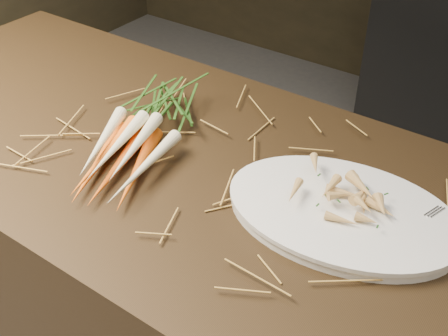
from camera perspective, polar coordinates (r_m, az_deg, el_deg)
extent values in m
cone|color=orange|center=(1.10, -12.59, 0.57)|extent=(0.13, 0.24, 0.03)
cone|color=orange|center=(1.09, -10.71, 0.24)|extent=(0.11, 0.25, 0.03)
cone|color=orange|center=(1.07, -8.77, -0.11)|extent=(0.14, 0.24, 0.03)
cone|color=orange|center=(1.07, -12.00, 1.23)|extent=(0.10, 0.25, 0.03)
cone|color=beige|center=(1.08, -12.27, 2.69)|extent=(0.13, 0.22, 0.04)
cone|color=beige|center=(1.06, -10.78, 2.29)|extent=(0.10, 0.23, 0.04)
cone|color=beige|center=(1.05, -9.02, 2.16)|extent=(0.11, 0.23, 0.04)
cone|color=beige|center=(1.04, -8.13, 0.11)|extent=(0.06, 0.23, 0.03)
ellipsoid|color=#2E561C|center=(1.23, -6.74, 7.03)|extent=(0.21, 0.25, 0.08)
cube|color=silver|center=(0.96, 19.77, -7.03)|extent=(0.06, 0.15, 0.00)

